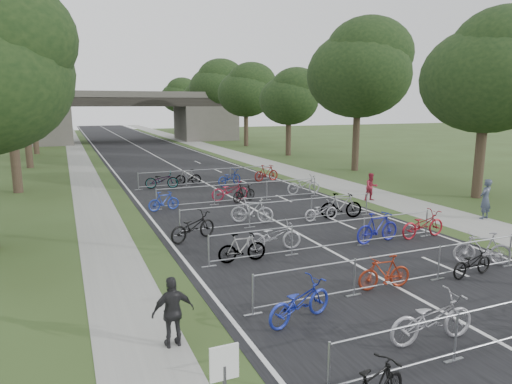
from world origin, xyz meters
The scene contains 49 objects.
road centered at (0.00, 50.00, 0.01)m, with size 11.00×140.00×0.01m, color black.
sidewalk_right centered at (8.00, 50.00, 0.01)m, with size 3.00×140.00×0.01m, color gray.
sidewalk_left centered at (-7.50, 50.00, 0.01)m, with size 2.00×140.00×0.01m, color gray.
lane_markings centered at (0.00, 50.00, 0.00)m, with size 0.12×140.00×0.00m, color silver.
overpass_bridge centered at (0.00, 65.00, 3.53)m, with size 31.00×8.00×7.05m.
park_sign centered at (-6.80, 3.00, 1.27)m, with size 0.45×0.06×1.83m.
tree_right_0 centered at (13.11, 15.93, 6.92)m, with size 7.17×7.17×10.93m.
tree_left_1 centered at (-11.39, 27.93, 7.30)m, with size 7.56×7.56×11.53m.
tree_right_1 centered at (13.11, 27.93, 7.90)m, with size 8.18×8.18×12.47m.
tree_left_2 centered at (-11.39, 39.93, 8.12)m, with size 8.40×8.40×12.81m.
tree_right_2 centered at (13.11, 39.93, 5.95)m, with size 6.16×6.16×9.39m.
tree_left_3 centered at (-11.39, 51.93, 6.49)m, with size 6.72×6.72×10.25m.
tree_right_3 centered at (13.11, 51.93, 6.92)m, with size 7.17×7.17×10.93m.
tree_left_4 centered at (-11.39, 63.93, 7.30)m, with size 7.56×7.56×11.53m.
tree_right_4 centered at (13.11, 63.93, 7.90)m, with size 8.18×8.18×12.47m.
tree_left_5 centered at (-11.39, 75.93, 8.12)m, with size 8.40×8.40×12.81m.
tree_right_5 centered at (13.11, 75.93, 5.95)m, with size 6.16×6.16×9.39m.
tree_left_6 centered at (-11.39, 87.93, 6.49)m, with size 6.72×6.72×10.25m.
tree_right_6 centered at (13.11, 87.93, 6.92)m, with size 7.17×7.17×10.93m.
barrier_row_1 centered at (0.00, 3.60, 0.55)m, with size 9.70×0.08×1.10m.
barrier_row_2 centered at (0.00, 7.20, 0.55)m, with size 9.70×0.08×1.10m.
barrier_row_3 centered at (0.00, 11.00, 0.55)m, with size 9.70×0.08×1.10m.
barrier_row_4 centered at (0.00, 15.00, 0.55)m, with size 9.70×0.08×1.10m.
barrier_row_5 centered at (0.00, 20.00, 0.55)m, with size 9.70×0.08×1.10m.
barrier_row_6 centered at (0.00, 26.00, 0.55)m, with size 9.70×0.08×1.10m.
bike_5 centered at (-1.42, 4.40, 0.57)m, with size 0.75×2.16×1.14m, color #A09EA6.
bike_8 centered at (-3.69, 6.41, 0.53)m, with size 0.70×2.02×1.06m, color #1D2CA0.
bike_9 centered at (-0.46, 7.25, 0.50)m, with size 0.47×1.68×1.01m, color maroon.
bike_10 centered at (2.69, 6.99, 0.45)m, with size 0.59×1.70×0.90m, color black.
bike_11 centered at (3.87, 7.65, 0.56)m, with size 0.53×1.88×1.13m, color #949299.
bike_12 centered at (-3.42, 11.02, 0.51)m, with size 0.47×1.68×1.01m, color #979A9F.
bike_13 centered at (-1.88, 11.77, 0.54)m, with size 0.71×2.04×1.07m, color #A5A5AD.
bike_14 centered at (2.20, 11.04, 0.60)m, with size 0.57×2.01×1.21m, color navy.
bike_15 centered at (4.30, 10.88, 0.55)m, with size 0.73×2.10×1.11m, color maroon.
bike_16 centered at (-4.30, 14.11, 0.56)m, with size 0.75×2.14×1.12m, color black.
bike_17 centered at (-1.13, 15.70, 0.58)m, with size 0.55×1.94×1.16m, color #A5A6AD.
bike_18 centered at (1.99, 14.88, 0.45)m, with size 0.60×1.73×0.91m, color #A5A5AD.
bike_19 centered at (3.08, 14.90, 0.60)m, with size 0.56×1.99×1.20m, color #979A9F.
bike_20 centered at (-4.30, 19.69, 0.49)m, with size 0.46×1.63×0.98m, color #1D34A1.
bike_21 centered at (-0.39, 20.74, 0.55)m, with size 0.74×2.11×1.11m, color maroon.
bike_22 centered at (0.20, 20.07, 0.51)m, with size 0.48×1.70×1.02m, color black.
bike_23 centered at (4.30, 20.79, 0.56)m, with size 0.75×2.14×1.12m, color gray.
bike_24 centered at (-3.14, 25.93, 0.54)m, with size 0.72×2.07×1.09m, color #979A9F.
bike_25 centered at (-1.22, 26.69, 0.51)m, with size 0.48×1.71×1.03m, color #979A9F.
bike_26 centered at (1.21, 25.31, 0.52)m, with size 0.70×2.00×1.05m, color #1B3498.
bike_27 centered at (4.15, 25.90, 0.57)m, with size 0.54×1.91×1.15m, color maroon.
pedestrian_a centered at (9.20, 12.18, 0.94)m, with size 0.69×0.45×1.88m, color #333B4D.
pedestrian_b centered at (6.84, 17.63, 0.77)m, with size 0.75×0.58×1.54m, color maroon.
pedestrian_c centered at (-6.80, 6.48, 0.80)m, with size 0.94×0.39×1.61m, color black.
Camera 1 is at (-8.74, -2.82, 5.29)m, focal length 32.00 mm.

